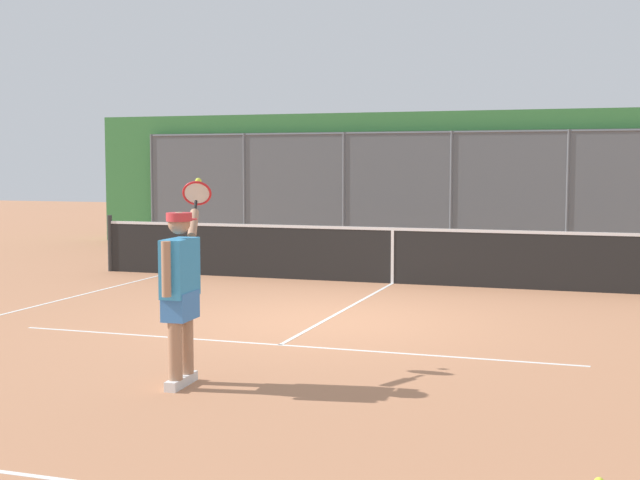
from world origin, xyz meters
The scene contains 5 objects.
ground_plane centered at (0.00, 0.00, 0.00)m, with size 60.00×60.00×0.00m, color #B27551.
court_line_markings centered at (0.00, 1.94, 0.00)m, with size 8.66×9.81×0.01m.
fence_backdrop centered at (0.00, -10.16, 1.62)m, with size 18.59×1.37×3.27m.
tennis_net centered at (0.00, -3.78, 0.49)m, with size 11.12×0.09×1.07m.
tennis_player centered at (0.22, 3.57, 0.93)m, with size 0.52×1.35×1.90m.
Camera 1 is at (-3.49, 10.72, 2.04)m, focal length 49.23 mm.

